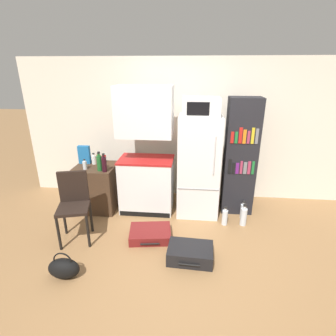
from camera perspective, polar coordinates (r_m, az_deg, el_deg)
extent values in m
plane|color=olive|center=(3.37, 4.17, -20.48)|extent=(24.00, 24.00, 0.00)
cube|color=silver|center=(4.65, 7.84, 8.02)|extent=(6.40, 0.10, 2.41)
cube|color=#422D1E|center=(4.53, -15.16, -4.04)|extent=(0.65, 0.61, 0.74)
cube|color=white|center=(4.32, -4.61, -3.75)|extent=(0.84, 0.54, 0.86)
cube|color=#B21E1E|center=(4.16, -4.78, 1.84)|extent=(0.86, 0.55, 0.03)
cube|color=white|center=(3.98, -5.11, 12.15)|extent=(0.84, 0.46, 0.75)
cube|color=black|center=(4.27, -5.11, -10.05)|extent=(0.81, 0.01, 0.08)
cube|color=white|center=(4.11, 6.69, 0.28)|extent=(0.64, 0.57, 1.58)
cube|color=gray|center=(3.94, 6.57, -4.64)|extent=(0.61, 0.01, 0.01)
cylinder|color=silver|center=(3.74, 10.09, 2.63)|extent=(0.02, 0.02, 0.55)
cube|color=silver|center=(3.89, 7.26, 13.11)|extent=(0.53, 0.42, 0.26)
cube|color=black|center=(3.67, 6.57, 12.69)|extent=(0.31, 0.01, 0.18)
cube|color=black|center=(4.24, 15.44, 2.19)|extent=(0.48, 0.33, 1.84)
cube|color=black|center=(4.09, 13.28, 0.35)|extent=(0.05, 0.01, 0.23)
cube|color=black|center=(4.11, 14.04, -0.06)|extent=(0.04, 0.01, 0.17)
cube|color=#661E75|center=(4.12, 14.84, -0.07)|extent=(0.05, 0.01, 0.17)
cube|color=#A33351|center=(4.12, 15.66, 0.10)|extent=(0.04, 0.01, 0.21)
cube|color=slate|center=(4.13, 16.44, -0.03)|extent=(0.05, 0.01, 0.19)
cube|color=#A33351|center=(4.14, 17.23, 0.04)|extent=(0.04, 0.01, 0.20)
cube|color=#1E7033|center=(4.15, 18.02, 0.02)|extent=(0.04, 0.01, 0.21)
cube|color=red|center=(3.96, 13.81, 6.46)|extent=(0.05, 0.01, 0.17)
cube|color=#1E7033|center=(3.97, 14.65, 6.42)|extent=(0.04, 0.01, 0.17)
cube|color=red|center=(3.97, 15.52, 6.82)|extent=(0.05, 0.01, 0.24)
cube|color=orange|center=(3.98, 16.32, 6.56)|extent=(0.05, 0.01, 0.21)
cube|color=#A33351|center=(4.00, 17.13, 6.40)|extent=(0.04, 0.01, 0.19)
cube|color=gold|center=(4.00, 17.99, 6.68)|extent=(0.04, 0.01, 0.24)
cube|color=slate|center=(4.02, 18.79, 6.55)|extent=(0.04, 0.01, 0.23)
cylinder|color=brown|center=(4.54, -14.86, 1.95)|extent=(0.07, 0.07, 0.13)
cylinder|color=brown|center=(4.51, -14.95, 2.87)|extent=(0.03, 0.03, 0.02)
cylinder|color=black|center=(4.51, -14.97, 3.09)|extent=(0.04, 0.04, 0.01)
cylinder|color=#AD1914|center=(4.54, -13.75, 2.00)|extent=(0.07, 0.07, 0.12)
cylinder|color=#AD1914|center=(4.52, -13.82, 2.81)|extent=(0.03, 0.03, 0.02)
cylinder|color=black|center=(4.52, -13.84, 3.01)|extent=(0.04, 0.04, 0.01)
cylinder|color=black|center=(4.09, -13.73, 0.73)|extent=(0.07, 0.07, 0.23)
cylinder|color=black|center=(4.05, -13.89, 2.50)|extent=(0.03, 0.03, 0.04)
cylinder|color=black|center=(4.04, -13.93, 2.93)|extent=(0.04, 0.04, 0.02)
cylinder|color=silver|center=(4.29, -17.66, 0.56)|extent=(0.06, 0.06, 0.13)
cylinder|color=silver|center=(4.26, -17.77, 1.51)|extent=(0.03, 0.03, 0.02)
cylinder|color=black|center=(4.26, -17.80, 1.74)|extent=(0.03, 0.03, 0.01)
cylinder|color=white|center=(4.49, -15.80, 1.74)|extent=(0.08, 0.08, 0.14)
cylinder|color=white|center=(4.46, -15.91, 2.77)|extent=(0.03, 0.03, 0.03)
cylinder|color=black|center=(4.45, -15.94, 3.02)|extent=(0.04, 0.04, 0.01)
cylinder|color=#1E6028|center=(4.15, -14.68, 1.00)|extent=(0.08, 0.08, 0.24)
cylinder|color=#1E6028|center=(4.11, -14.86, 2.82)|extent=(0.04, 0.04, 0.04)
cylinder|color=black|center=(4.10, -14.90, 3.27)|extent=(0.04, 0.04, 0.02)
cube|color=#1E66A8|center=(4.54, -17.75, 2.78)|extent=(0.19, 0.07, 0.30)
cylinder|color=black|center=(3.73, -22.69, -13.10)|extent=(0.04, 0.04, 0.48)
cylinder|color=black|center=(3.66, -17.02, -13.03)|extent=(0.04, 0.04, 0.48)
cylinder|color=black|center=(4.03, -21.62, -10.26)|extent=(0.04, 0.04, 0.48)
cylinder|color=black|center=(3.97, -16.41, -10.13)|extent=(0.04, 0.04, 0.48)
cube|color=black|center=(3.72, -19.92, -8.20)|extent=(0.49, 0.49, 0.04)
cube|color=black|center=(3.77, -19.91, -3.74)|extent=(0.38, 0.15, 0.43)
cube|color=black|center=(3.41, 4.86, -17.97)|extent=(0.57, 0.41, 0.18)
cylinder|color=black|center=(3.25, 4.58, -20.28)|extent=(0.25, 0.03, 0.02)
cube|color=maroon|center=(3.78, -3.88, -14.06)|extent=(0.62, 0.50, 0.13)
cylinder|color=black|center=(3.59, -3.96, -16.17)|extent=(0.25, 0.06, 0.02)
ellipsoid|color=black|center=(3.36, -21.72, -19.66)|extent=(0.36, 0.20, 0.24)
torus|color=black|center=(3.30, -21.98, -18.21)|extent=(0.21, 0.02, 0.21)
cylinder|color=silver|center=(4.11, 12.26, -10.49)|extent=(0.08, 0.08, 0.24)
cylinder|color=silver|center=(4.04, 12.41, -8.79)|extent=(0.04, 0.04, 0.04)
cylinder|color=black|center=(4.03, 12.45, -8.38)|extent=(0.04, 0.04, 0.02)
cylinder|color=silver|center=(4.35, 16.00, -9.03)|extent=(0.09, 0.09, 0.23)
cylinder|color=silver|center=(4.29, 16.18, -7.45)|extent=(0.04, 0.04, 0.04)
cylinder|color=black|center=(4.27, 16.23, -7.06)|extent=(0.04, 0.04, 0.02)
cylinder|color=silver|center=(4.16, 16.12, -10.17)|extent=(0.09, 0.09, 0.27)
cylinder|color=silver|center=(4.09, 16.34, -8.24)|extent=(0.04, 0.04, 0.05)
cylinder|color=black|center=(4.07, 16.40, -7.77)|extent=(0.05, 0.05, 0.03)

